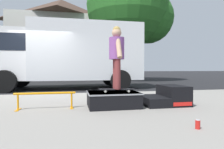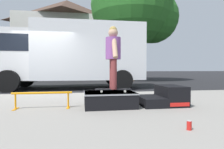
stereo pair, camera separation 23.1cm
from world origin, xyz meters
The scene contains 11 objects.
ground_plane centered at (0.00, 0.00, 0.00)m, with size 140.00×140.00×0.00m, color black.
sidewalk_slab centered at (0.00, -3.00, 0.06)m, with size 50.00×5.00×0.12m, color gray.
skate_box centered at (2.15, -3.07, 0.30)m, with size 1.10×0.84×0.32m.
kicker_ramp centered at (3.42, -3.07, 0.30)m, with size 0.98×0.83×0.44m.
grind_rail centered at (0.74, -3.04, 0.37)m, with size 1.21×0.28×0.35m.
skateboard centered at (2.22, -3.11, 0.50)m, with size 0.80×0.28×0.07m.
skater_kid centered at (2.22, -3.11, 1.31)m, with size 0.33×0.69×1.35m.
soda_can centered at (2.98, -4.82, 0.18)m, with size 0.07×0.07×0.13m.
box_truck centered at (0.95, 2.20, 1.70)m, with size 6.91×2.63×3.05m.
street_tree_neighbour centered at (5.72, 7.28, 5.60)m, with size 6.85×6.23×8.89m.
house_behind centered at (-0.01, 14.10, 4.24)m, with size 9.54×8.23×8.40m.
Camera 2 is at (1.55, -7.17, 0.94)m, focal length 30.56 mm.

